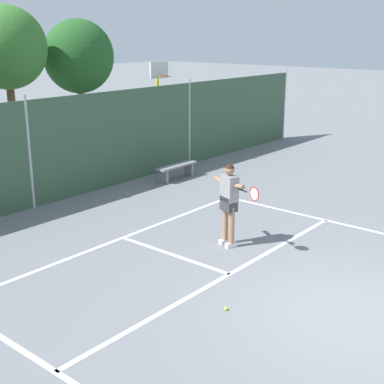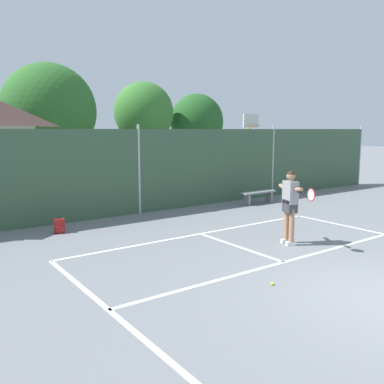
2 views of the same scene
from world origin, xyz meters
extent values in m
cube|color=white|center=(0.00, 5.50, 0.00)|extent=(8.20, 0.10, 0.01)
cube|color=white|center=(0.00, 2.48, 0.00)|extent=(8.20, 0.10, 0.01)
cube|color=white|center=(0.00, 3.96, 0.00)|extent=(0.10, 2.97, 0.01)
cube|color=#38563D|center=(0.00, 9.00, 1.44)|extent=(26.00, 0.05, 2.87)
cylinder|color=#B2B2B7|center=(0.00, 9.00, 1.51)|extent=(0.09, 0.09, 3.02)
cylinder|color=#B2B2B7|center=(6.50, 9.00, 1.51)|extent=(0.09, 0.09, 3.02)
cylinder|color=#B2B2B7|center=(13.00, 9.00, 1.51)|extent=(0.09, 0.09, 3.02)
cylinder|color=yellow|center=(6.50, 10.51, 1.52)|extent=(0.12, 0.12, 3.05)
cube|color=white|center=(6.50, 10.41, 3.25)|extent=(0.90, 0.06, 0.60)
torus|color=#D85919|center=(6.50, 10.14, 3.03)|extent=(0.48, 0.48, 0.02)
cylinder|color=brown|center=(0.17, 19.23, 0.86)|extent=(0.36, 0.36, 1.71)
ellipsoid|color=#2D6628|center=(0.17, 19.23, 3.84)|extent=(5.02, 4.52, 5.02)
cylinder|color=brown|center=(5.92, 19.23, 1.15)|extent=(0.36, 0.36, 2.30)
ellipsoid|color=#38752D|center=(5.92, 19.23, 3.89)|extent=(3.73, 3.35, 3.73)
cylinder|color=brown|center=(9.95, 19.23, 0.90)|extent=(0.36, 0.36, 1.80)
ellipsoid|color=#235623|center=(9.95, 19.23, 3.37)|extent=(3.70, 3.33, 3.70)
cube|color=silver|center=(1.22, 3.49, 0.05)|extent=(0.28, 0.20, 0.10)
cube|color=silver|center=(1.14, 3.27, 0.05)|extent=(0.28, 0.20, 0.10)
cylinder|color=#A37556|center=(1.22, 3.49, 0.51)|extent=(0.13, 0.13, 0.82)
cylinder|color=#A37556|center=(1.14, 3.27, 0.51)|extent=(0.13, 0.13, 0.82)
cube|color=#38383D|center=(1.18, 3.38, 0.98)|extent=(0.34, 0.42, 0.32)
cube|color=gray|center=(1.18, 3.38, 1.32)|extent=(0.36, 0.46, 0.56)
sphere|color=#A37556|center=(1.18, 3.38, 1.73)|extent=(0.22, 0.22, 0.22)
sphere|color=black|center=(1.18, 3.38, 1.75)|extent=(0.21, 0.21, 0.21)
cylinder|color=#A37556|center=(1.14, 3.18, 1.42)|extent=(0.27, 0.56, 0.17)
cylinder|color=#A37556|center=(1.27, 3.64, 1.37)|extent=(0.25, 0.51, 0.22)
cylinder|color=black|center=(1.10, 2.98, 1.37)|extent=(0.13, 0.30, 0.04)
torus|color=red|center=(1.03, 2.64, 1.37)|extent=(0.12, 0.30, 0.30)
cylinder|color=silver|center=(1.03, 2.64, 1.37)|extent=(0.09, 0.25, 0.26)
sphere|color=#CCE033|center=(-1.19, 1.69, 0.03)|extent=(0.07, 0.07, 0.07)
cube|color=maroon|center=(-3.13, 7.89, 0.20)|extent=(0.32, 0.24, 0.40)
cube|color=maroon|center=(-3.16, 7.78, 0.12)|extent=(0.23, 0.11, 0.18)
torus|color=black|center=(-3.13, 7.89, 0.42)|extent=(0.09, 0.04, 0.09)
cube|color=gray|center=(4.63, 7.95, 0.45)|extent=(1.60, 0.36, 0.06)
cube|color=gray|center=(4.03, 7.95, 0.23)|extent=(0.08, 0.32, 0.45)
cube|color=gray|center=(5.23, 7.95, 0.23)|extent=(0.08, 0.32, 0.45)
camera|label=1|loc=(-7.81, -3.10, 4.53)|focal=50.17mm
camera|label=2|loc=(-6.63, -3.35, 2.86)|focal=38.45mm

